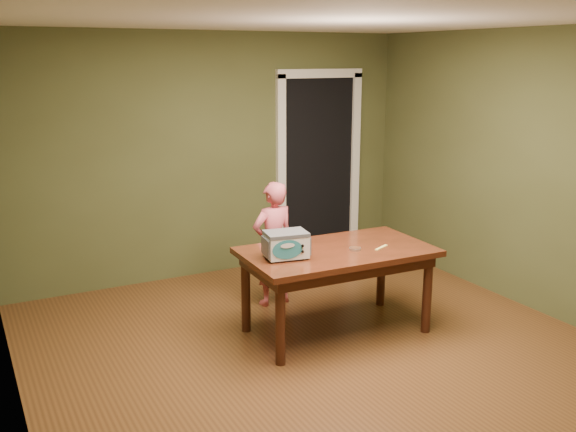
# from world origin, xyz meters

# --- Properties ---
(floor) EXTENTS (5.00, 5.00, 0.00)m
(floor) POSITION_xyz_m (0.00, 0.00, 0.00)
(floor) COLOR brown
(floor) RESTS_ON ground
(room_shell) EXTENTS (4.52, 5.02, 2.61)m
(room_shell) POSITION_xyz_m (0.00, 0.00, 1.71)
(room_shell) COLOR #4A512B
(room_shell) RESTS_ON ground
(doorway) EXTENTS (1.10, 0.66, 2.25)m
(doorway) POSITION_xyz_m (1.30, 2.78, 1.06)
(doorway) COLOR black
(doorway) RESTS_ON ground
(dining_table) EXTENTS (1.63, 0.95, 0.75)m
(dining_table) POSITION_xyz_m (0.32, 0.49, 0.65)
(dining_table) COLOR #3C1B0D
(dining_table) RESTS_ON floor
(toy_oven) EXTENTS (0.39, 0.29, 0.22)m
(toy_oven) POSITION_xyz_m (-0.18, 0.47, 0.87)
(toy_oven) COLOR #4C4F54
(toy_oven) RESTS_ON dining_table
(baking_pan) EXTENTS (0.10, 0.10, 0.02)m
(baking_pan) POSITION_xyz_m (0.43, 0.39, 0.76)
(baking_pan) COLOR silver
(baking_pan) RESTS_ON dining_table
(spatula) EXTENTS (0.17, 0.10, 0.01)m
(spatula) POSITION_xyz_m (0.67, 0.34, 0.75)
(spatula) COLOR #FFED6E
(spatula) RESTS_ON dining_table
(child) EXTENTS (0.46, 0.33, 1.20)m
(child) POSITION_xyz_m (0.13, 1.33, 0.60)
(child) COLOR #D35764
(child) RESTS_ON floor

